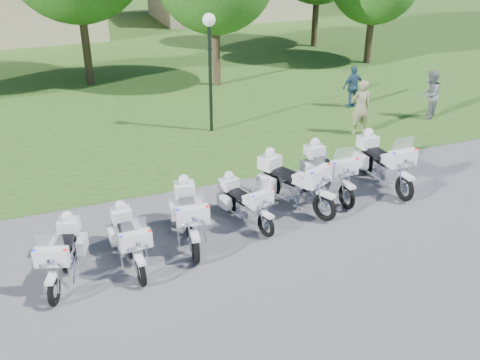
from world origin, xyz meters
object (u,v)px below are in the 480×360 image
object	(u,v)px
bystander_a	(360,108)
motorcycle_2	(189,214)
motorcycle_3	(244,201)
lamp_post	(209,44)
motorcycle_0	(63,252)
motorcycle_1	(129,238)
bystander_b	(430,95)
motorcycle_4	(292,181)
motorcycle_5	(328,170)
bystander_c	(353,87)
motorcycle_6	(383,161)

from	to	relation	value
bystander_a	motorcycle_2	bearing A→B (deg)	37.59
motorcycle_3	lamp_post	distance (m)	6.98
motorcycle_0	motorcycle_1	bearing A→B (deg)	-160.58
motorcycle_0	lamp_post	world-z (taller)	lamp_post
bystander_a	bystander_b	distance (m)	3.41
motorcycle_2	motorcycle_4	bearing A→B (deg)	-159.94
motorcycle_5	bystander_b	size ratio (longest dim) A/B	1.33
motorcycle_3	lamp_post	size ratio (longest dim) A/B	0.50
motorcycle_4	bystander_b	bearing A→B (deg)	-174.28
motorcycle_2	motorcycle_1	bearing A→B (deg)	25.73
motorcycle_0	motorcycle_4	bearing A→B (deg)	-151.61
motorcycle_0	bystander_c	world-z (taller)	bystander_c
motorcycle_1	lamp_post	xyz separation A→B (m)	(4.26, 7.12, 2.50)
bystander_a	motorcycle_0	bearing A→B (deg)	32.33
bystander_b	motorcycle_2	bearing A→B (deg)	-13.66
motorcycle_1	motorcycle_4	size ratio (longest dim) A/B	0.90
motorcycle_6	bystander_b	distance (m)	6.46
motorcycle_5	bystander_c	world-z (taller)	bystander_c
motorcycle_0	bystander_b	xyz separation A→B (m)	(13.83, 5.49, 0.30)
motorcycle_0	bystander_c	xyz separation A→B (m)	(11.84, 7.67, 0.22)
motorcycle_4	motorcycle_6	size ratio (longest dim) A/B	0.94
motorcycle_1	lamp_post	size ratio (longest dim) A/B	0.53
motorcycle_4	lamp_post	size ratio (longest dim) A/B	0.59
motorcycle_4	lamp_post	xyz separation A→B (m)	(-0.23, 6.06, 2.39)
motorcycle_5	bystander_a	world-z (taller)	bystander_a
motorcycle_1	motorcycle_2	bearing A→B (deg)	-165.78
motorcycle_4	bystander_a	xyz separation A→B (m)	(4.55, 3.90, 0.24)
motorcycle_0	bystander_b	bearing A→B (deg)	-140.47
motorcycle_4	bystander_c	bearing A→B (deg)	-155.36
motorcycle_2	motorcycle_6	size ratio (longest dim) A/B	0.94
lamp_post	bystander_b	world-z (taller)	lamp_post
motorcycle_6	lamp_post	xyz separation A→B (m)	(-3.21, 5.82, 2.39)
motorcycle_0	motorcycle_1	world-z (taller)	motorcycle_0
motorcycle_0	lamp_post	bearing A→B (deg)	-110.52
motorcycle_1	bystander_b	size ratio (longest dim) A/B	1.19
lamp_post	bystander_b	xyz separation A→B (m)	(8.16, -1.67, -2.20)
motorcycle_1	motorcycle_3	size ratio (longest dim) A/B	1.07
motorcycle_0	motorcycle_2	bearing A→B (deg)	-152.45
motorcycle_1	bystander_a	size ratio (longest dim) A/B	1.13
bystander_c	motorcycle_5	bearing A→B (deg)	47.67
motorcycle_1	bystander_a	bearing A→B (deg)	-154.07
motorcycle_5	bystander_c	distance (m)	7.78
bystander_a	bystander_c	bearing A→B (deg)	-110.51
bystander_c	motorcycle_6	bearing A→B (deg)	59.57
motorcycle_2	bystander_c	distance (m)	11.46
motorcycle_0	bystander_a	distance (m)	11.60
motorcycle_1	motorcycle_6	size ratio (longest dim) A/B	0.85
motorcycle_2	lamp_post	world-z (taller)	lamp_post
motorcycle_2	bystander_b	world-z (taller)	bystander_b
motorcycle_5	bystander_a	xyz separation A→B (m)	(3.29, 3.54, 0.29)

